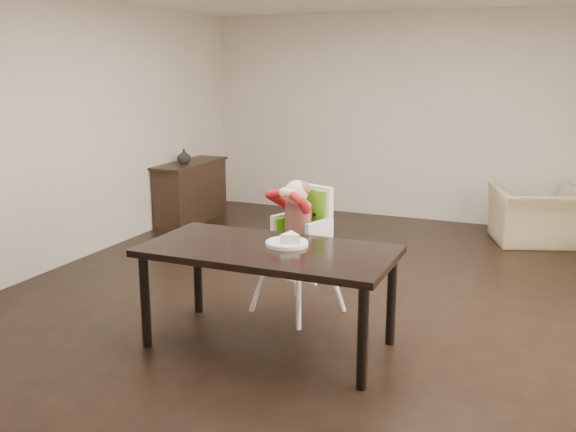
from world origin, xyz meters
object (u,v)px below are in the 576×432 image
high_chair (300,219)px  sideboard (191,192)px  armchair (539,207)px  dining_table (269,258)px

high_chair → sideboard: high_chair is taller
armchair → sideboard: armchair is taller
dining_table → armchair: 4.12m
high_chair → armchair: bearing=81.6°
armchair → sideboard: (-4.27, -0.63, -0.03)m
dining_table → high_chair: size_ratio=1.60×
dining_table → high_chair: high_chair is taller
high_chair → armchair: 3.51m
dining_table → sideboard: 4.04m
sideboard → armchair: bearing=8.4°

